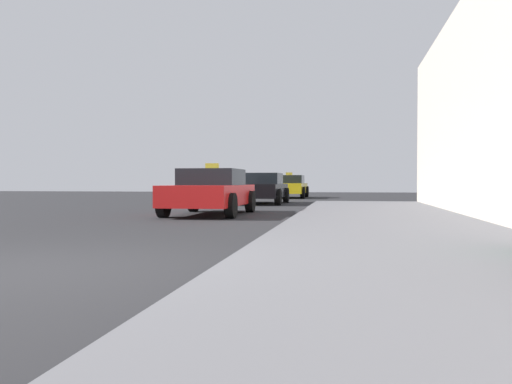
{
  "coord_description": "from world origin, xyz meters",
  "views": [
    {
      "loc": [
        3.2,
        -4.88,
        0.92
      ],
      "look_at": [
        1.88,
        2.67,
        0.77
      ],
      "focal_mm": 36.66,
      "sensor_mm": 36.0,
      "label": 1
    }
  ],
  "objects": [
    {
      "name": "car_yellow",
      "position": [
        -0.04,
        24.31,
        0.65
      ],
      "size": [
        2.02,
        4.22,
        1.43
      ],
      "rotation": [
        0.0,
        0.0,
        3.14
      ],
      "color": "yellow",
      "rests_on": "ground_plane"
    },
    {
      "name": "car_red",
      "position": [
        -0.54,
        9.17,
        0.65
      ],
      "size": [
        1.98,
        4.12,
        1.43
      ],
      "rotation": [
        0.0,
        0.0,
        3.14
      ],
      "color": "red",
      "rests_on": "ground_plane"
    },
    {
      "name": "ground_plane",
      "position": [
        0.0,
        0.0,
        0.0
      ],
      "size": [
        80.0,
        80.0,
        0.0
      ],
      "primitive_type": "plane",
      "color": "#232326"
    },
    {
      "name": "car_black",
      "position": [
        -0.34,
        16.43,
        0.65
      ],
      "size": [
        2.04,
        4.1,
        1.27
      ],
      "rotation": [
        0.0,
        0.0,
        3.14
      ],
      "color": "black",
      "rests_on": "ground_plane"
    },
    {
      "name": "sidewalk",
      "position": [
        4.0,
        0.0,
        0.07
      ],
      "size": [
        4.0,
        32.0,
        0.15
      ],
      "primitive_type": "cube",
      "color": "#5B5B60",
      "rests_on": "ground_plane"
    }
  ]
}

